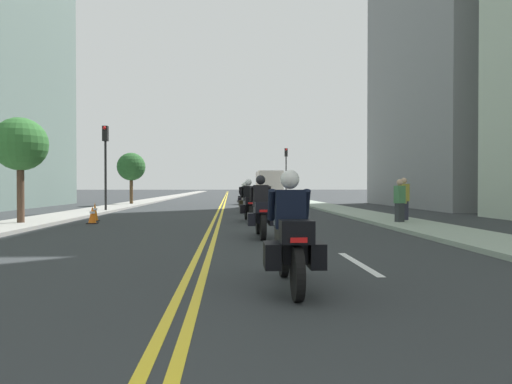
{
  "coord_description": "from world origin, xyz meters",
  "views": [
    {
      "loc": [
        0.53,
        0.29,
        1.38
      ],
      "look_at": [
        1.98,
        24.6,
        1.06
      ],
      "focal_mm": 30.88,
      "sensor_mm": 36.0,
      "label": 1
    }
  ],
  "objects_px": {
    "pedestrian_1": "(400,201)",
    "parked_truck": "(268,187)",
    "motorcycle_4": "(244,198)",
    "motorcycle_5": "(243,196)",
    "motorcycle_1": "(261,213)",
    "traffic_cone_2": "(92,215)",
    "traffic_cone_0": "(95,212)",
    "street_tree_0": "(131,167)",
    "traffic_light_near": "(105,152)",
    "street_tree_1": "(20,145)",
    "motorcycle_3": "(246,200)",
    "motorcycle_2": "(249,205)",
    "traffic_light_far": "(286,165)",
    "pedestrian_0": "(404,200)",
    "motorcycle_0": "(291,240)"
  },
  "relations": [
    {
      "from": "motorcycle_2",
      "to": "street_tree_0",
      "type": "height_order",
      "value": "street_tree_0"
    },
    {
      "from": "motorcycle_3",
      "to": "pedestrian_1",
      "type": "bearing_deg",
      "value": -57.42
    },
    {
      "from": "motorcycle_0",
      "to": "motorcycle_2",
      "type": "height_order",
      "value": "motorcycle_2"
    },
    {
      "from": "traffic_cone_0",
      "to": "parked_truck",
      "type": "height_order",
      "value": "parked_truck"
    },
    {
      "from": "motorcycle_1",
      "to": "pedestrian_1",
      "type": "height_order",
      "value": "motorcycle_1"
    },
    {
      "from": "motorcycle_3",
      "to": "motorcycle_5",
      "type": "xyz_separation_m",
      "value": [
        0.2,
        11.03,
        -0.03
      ]
    },
    {
      "from": "motorcycle_3",
      "to": "pedestrian_0",
      "type": "xyz_separation_m",
      "value": [
        5.69,
        -6.44,
        0.2
      ]
    },
    {
      "from": "motorcycle_1",
      "to": "traffic_cone_2",
      "type": "height_order",
      "value": "motorcycle_1"
    },
    {
      "from": "traffic_cone_2",
      "to": "traffic_light_far",
      "type": "relative_size",
      "value": 0.13
    },
    {
      "from": "motorcycle_4",
      "to": "traffic_cone_0",
      "type": "xyz_separation_m",
      "value": [
        -6.21,
        -10.05,
        -0.29
      ]
    },
    {
      "from": "motorcycle_4",
      "to": "traffic_light_near",
      "type": "distance_m",
      "value": 8.85
    },
    {
      "from": "traffic_cone_2",
      "to": "parked_truck",
      "type": "bearing_deg",
      "value": 71.17
    },
    {
      "from": "motorcycle_1",
      "to": "street_tree_1",
      "type": "distance_m",
      "value": 9.27
    },
    {
      "from": "traffic_cone_0",
      "to": "street_tree_0",
      "type": "height_order",
      "value": "street_tree_0"
    },
    {
      "from": "motorcycle_5",
      "to": "traffic_cone_2",
      "type": "xyz_separation_m",
      "value": [
        -6.1,
        -16.99,
        -0.33
      ]
    },
    {
      "from": "motorcycle_4",
      "to": "motorcycle_5",
      "type": "xyz_separation_m",
      "value": [
        0.14,
        5.78,
        -0.01
      ]
    },
    {
      "from": "traffic_cone_2",
      "to": "traffic_light_far",
      "type": "distance_m",
      "value": 28.59
    },
    {
      "from": "traffic_light_near",
      "to": "street_tree_0",
      "type": "distance_m",
      "value": 8.69
    },
    {
      "from": "traffic_light_near",
      "to": "pedestrian_1",
      "type": "bearing_deg",
      "value": -33.99
    },
    {
      "from": "motorcycle_1",
      "to": "pedestrian_1",
      "type": "relative_size",
      "value": 1.33
    },
    {
      "from": "motorcycle_2",
      "to": "motorcycle_4",
      "type": "distance_m",
      "value": 10.45
    },
    {
      "from": "street_tree_1",
      "to": "parked_truck",
      "type": "bearing_deg",
      "value": 67.59
    },
    {
      "from": "traffic_cone_2",
      "to": "parked_truck",
      "type": "height_order",
      "value": "parked_truck"
    },
    {
      "from": "traffic_light_near",
      "to": "motorcycle_4",
      "type": "bearing_deg",
      "value": 28.46
    },
    {
      "from": "traffic_light_far",
      "to": "street_tree_1",
      "type": "relative_size",
      "value": 1.35
    },
    {
      "from": "traffic_light_far",
      "to": "street_tree_1",
      "type": "height_order",
      "value": "traffic_light_far"
    },
    {
      "from": "traffic_light_far",
      "to": "pedestrian_1",
      "type": "relative_size",
      "value": 3.13
    },
    {
      "from": "traffic_cone_0",
      "to": "traffic_light_near",
      "type": "height_order",
      "value": "traffic_light_near"
    },
    {
      "from": "pedestrian_0",
      "to": "traffic_light_near",
      "type": "bearing_deg",
      "value": -51.31
    },
    {
      "from": "traffic_cone_0",
      "to": "pedestrian_0",
      "type": "distance_m",
      "value": 11.96
    },
    {
      "from": "pedestrian_0",
      "to": "street_tree_0",
      "type": "bearing_deg",
      "value": -71.08
    },
    {
      "from": "street_tree_0",
      "to": "parked_truck",
      "type": "height_order",
      "value": "street_tree_0"
    },
    {
      "from": "street_tree_0",
      "to": "motorcycle_5",
      "type": "bearing_deg",
      "value": 8.09
    },
    {
      "from": "motorcycle_1",
      "to": "motorcycle_3",
      "type": "relative_size",
      "value": 0.97
    },
    {
      "from": "motorcycle_1",
      "to": "traffic_light_far",
      "type": "height_order",
      "value": "traffic_light_far"
    },
    {
      "from": "motorcycle_5",
      "to": "traffic_cone_0",
      "type": "distance_m",
      "value": 17.06
    },
    {
      "from": "motorcycle_1",
      "to": "motorcycle_3",
      "type": "bearing_deg",
      "value": 89.32
    },
    {
      "from": "pedestrian_1",
      "to": "parked_truck",
      "type": "relative_size",
      "value": 0.25
    },
    {
      "from": "motorcycle_1",
      "to": "traffic_cone_0",
      "type": "height_order",
      "value": "motorcycle_1"
    },
    {
      "from": "street_tree_1",
      "to": "pedestrian_1",
      "type": "bearing_deg",
      "value": -2.12
    },
    {
      "from": "motorcycle_3",
      "to": "motorcycle_2",
      "type": "bearing_deg",
      "value": -93.73
    },
    {
      "from": "motorcycle_2",
      "to": "motorcycle_1",
      "type": "bearing_deg",
      "value": -92.18
    },
    {
      "from": "traffic_cone_2",
      "to": "street_tree_0",
      "type": "bearing_deg",
      "value": 97.44
    },
    {
      "from": "traffic_light_near",
      "to": "parked_truck",
      "type": "distance_m",
      "value": 21.39
    },
    {
      "from": "motorcycle_4",
      "to": "traffic_cone_0",
      "type": "relative_size",
      "value": 2.85
    },
    {
      "from": "traffic_light_near",
      "to": "pedestrian_0",
      "type": "xyz_separation_m",
      "value": [
        13.09,
        -7.64,
        -2.3
      ]
    },
    {
      "from": "motorcycle_4",
      "to": "pedestrian_0",
      "type": "xyz_separation_m",
      "value": [
        5.63,
        -11.68,
        0.22
      ]
    },
    {
      "from": "traffic_cone_0",
      "to": "street_tree_1",
      "type": "relative_size",
      "value": 0.2
    },
    {
      "from": "street_tree_1",
      "to": "motorcycle_5",
      "type": "bearing_deg",
      "value": 65.08
    },
    {
      "from": "motorcycle_2",
      "to": "traffic_light_near",
      "type": "distance_m",
      "value": 10.06
    }
  ]
}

